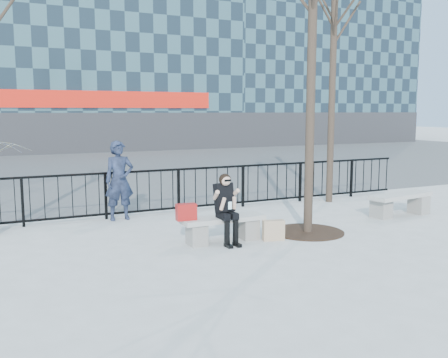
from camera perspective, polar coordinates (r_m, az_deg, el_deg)
name	(u,v)px	position (r m, az deg, el deg)	size (l,w,h in m)	color
ground	(223,241)	(9.73, -0.10, -7.15)	(120.00, 120.00, 0.00)	#A0A09B
street_surface	(85,166)	(23.97, -15.65, 1.49)	(60.00, 23.00, 0.01)	#474747
railing	(171,191)	(12.33, -6.08, -1.38)	(14.00, 0.06, 1.10)	black
building_right	(302,15)	(43.56, 8.94, 17.99)	(16.20, 10.20, 20.60)	#456A6E
tree_right	(335,7)	(14.26, 12.52, 18.64)	(2.80, 2.80, 7.00)	black
tree_grate	(308,232)	(10.57, 9.53, -5.98)	(1.50, 1.50, 0.02)	black
bench_main	(223,226)	(9.65, -0.10, -5.42)	(1.65, 0.46, 0.49)	slate
bench_second	(401,202)	(12.75, 19.53, -2.50)	(1.80, 0.50, 0.54)	slate
seated_woman	(227,209)	(9.44, 0.31, -3.44)	(0.50, 0.64, 1.34)	black
handbag	(186,212)	(9.31, -4.34, -3.78)	(0.37, 0.18, 0.31)	#A21514
shopping_bag	(273,230)	(9.82, 5.68, -5.85)	(0.42, 0.16, 0.40)	tan
standing_man	(119,181)	(11.72, -11.86, -0.18)	(0.67, 0.44, 1.84)	black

